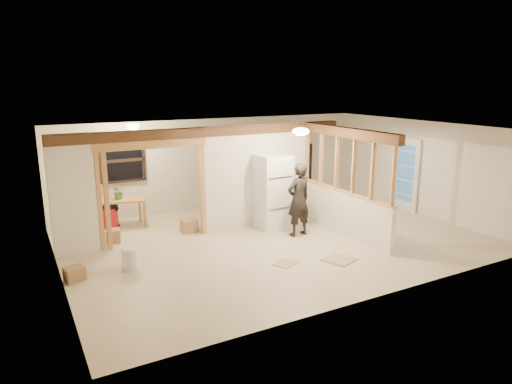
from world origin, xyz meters
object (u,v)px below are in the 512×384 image
work_table (121,213)px  shop_vac (109,215)px  woman (299,200)px  bookshelf (298,171)px  refrigerator (273,192)px

work_table → shop_vac: bearing=170.2°
woman → work_table: bearing=-42.6°
shop_vac → bookshelf: size_ratio=0.38×
woman → bookshelf: woman is taller
shop_vac → bookshelf: 5.78m
refrigerator → shop_vac: refrigerator is taller
woman → shop_vac: (-3.74, 2.67, -0.54)m
refrigerator → bookshelf: 3.18m
refrigerator → bookshelf: (2.24, 2.26, -0.08)m
refrigerator → bookshelf: size_ratio=1.10×
woman → refrigerator: bearing=-79.1°
woman → work_table: size_ratio=1.51×
bookshelf → work_table: bearing=-175.1°
woman → bookshelf: (2.00, 3.03, -0.03)m
refrigerator → woman: 0.80m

